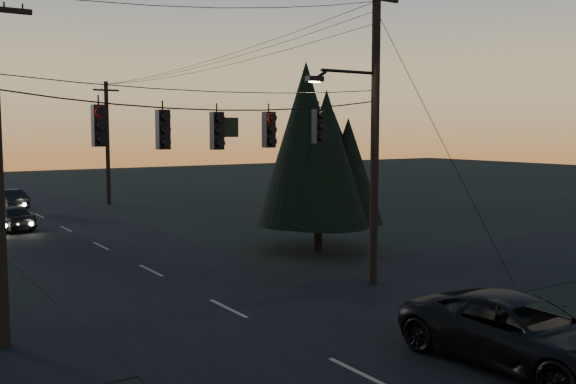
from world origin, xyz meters
TOP-DOWN VIEW (x-y plane):
  - main_road at (0.00, 20.00)m, footprint 8.00×120.00m
  - cross_road at (0.00, 10.00)m, footprint 60.00×7.00m
  - utility_pole_right at (5.50, 10.00)m, footprint 5.00×0.30m
  - utility_pole_left at (-6.00, 10.00)m, footprint 1.80×0.30m
  - utility_pole_far_r at (5.50, 38.00)m, footprint 1.80×0.30m
  - span_signal_assembly at (-0.24, 10.00)m, footprint 11.50×0.44m
  - evergreen_right at (7.51, 15.92)m, footprint 4.87×4.87m
  - suv_near at (3.20, 2.47)m, footprint 2.80×5.55m
  - sedan_oncoming_a at (-2.44, 29.16)m, footprint 2.05×4.06m
  - sedan_oncoming_b at (-1.13, 38.14)m, footprint 2.18×4.27m

SIDE VIEW (x-z plane):
  - utility_pole_right at x=5.50m, z-range -5.00..5.00m
  - utility_pole_left at x=-6.00m, z-range -4.25..4.25m
  - utility_pole_far_r at x=5.50m, z-range -4.25..4.25m
  - cross_road at x=0.00m, z-range 0.00..0.02m
  - main_road at x=0.00m, z-range 0.00..0.02m
  - sedan_oncoming_a at x=-2.44m, z-range 0.00..1.33m
  - sedan_oncoming_b at x=-1.13m, z-range 0.00..1.34m
  - suv_near at x=3.20m, z-range 0.00..1.51m
  - evergreen_right at x=7.51m, z-range 0.60..8.34m
  - span_signal_assembly at x=-0.24m, z-range 4.40..6.03m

